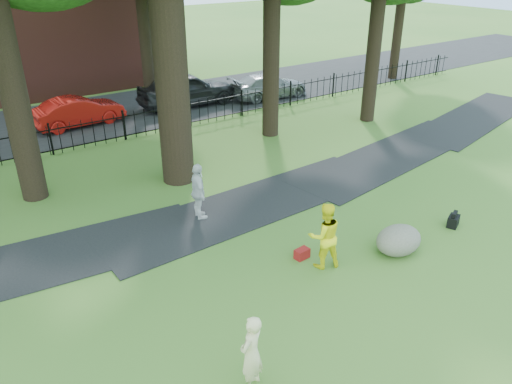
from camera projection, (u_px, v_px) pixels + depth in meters
ground at (307, 275)px, 12.55m from camera, size 120.00×120.00×0.00m
footpath at (252, 205)px, 15.93m from camera, size 36.07×3.85×0.03m
street at (94, 116)px, 24.31m from camera, size 80.00×7.00×0.02m
iron_fence at (124, 126)px, 21.11m from camera, size 44.00×0.04×1.20m
woman at (251, 353)px, 9.03m from camera, size 0.69×0.59×1.60m
man at (325, 236)px, 12.54m from camera, size 1.05×0.93×1.78m
pedestrian at (198, 192)px, 14.79m from camera, size 0.65×1.11×1.78m
boulder at (399, 238)px, 13.37m from camera, size 1.60×1.39×0.79m
backpack at (453, 221)px, 14.67m from camera, size 0.51×0.43×0.33m
red_bag at (302, 254)px, 13.17m from camera, size 0.41×0.28×0.27m
red_sedan at (78, 111)px, 22.78m from camera, size 4.16×1.73×1.34m
grey_car at (187, 89)px, 25.61m from camera, size 5.11×2.23×1.72m
silver_car at (269, 86)px, 27.10m from camera, size 4.53×2.12×1.28m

